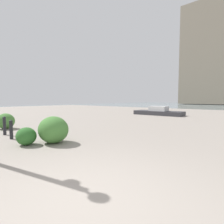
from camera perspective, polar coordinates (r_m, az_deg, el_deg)
name	(u,v)px	position (r m, az deg, el deg)	size (l,w,h in m)	color
building_slab	(209,57)	(68.04, 28.95, 15.41)	(13.67, 15.36, 30.64)	gray
bollard_near	(11,129)	(7.54, -30.01, -4.85)	(0.13, 0.13, 0.72)	#232328
bollard_mid	(4,125)	(8.56, -31.61, -3.71)	(0.13, 0.13, 0.77)	#232328
shrub_round	(53,130)	(6.28, -18.54, -5.48)	(1.07, 0.96, 0.91)	#477F38
shrub_wide	(26,136)	(6.36, -26.16, -7.10)	(0.68, 0.61, 0.58)	#2D6628
shrub_tall	(6,121)	(10.27, -31.36, -2.55)	(0.92, 0.82, 0.78)	#477F38
boat	(158,113)	(17.07, 14.90, -0.22)	(4.57, 1.80, 0.95)	#333338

